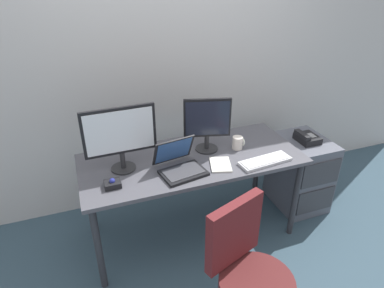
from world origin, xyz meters
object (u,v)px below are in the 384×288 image
(paper_notepad, at_px, (220,165))
(laptop, at_px, (180,164))
(desk_phone, at_px, (307,138))
(monitor_main, at_px, (120,135))
(office_chair, at_px, (248,282))
(file_cabinet, at_px, (300,173))
(monitor_side, at_px, (207,122))
(keyboard, at_px, (265,161))
(coffee_mug, at_px, (238,143))
(trackball_mouse, at_px, (113,184))

(paper_notepad, bearing_deg, laptop, 172.94)
(desk_phone, distance_m, monitor_main, 1.64)
(desk_phone, relative_size, office_chair, 0.22)
(office_chair, xyz_separation_m, paper_notepad, (0.15, 0.76, 0.35))
(laptop, bearing_deg, file_cabinet, 8.09)
(desk_phone, bearing_deg, laptop, -172.61)
(office_chair, bearing_deg, monitor_side, 81.85)
(keyboard, xyz_separation_m, laptop, (-0.64, 0.12, 0.04))
(monitor_main, distance_m, coffee_mug, 0.95)
(monitor_side, xyz_separation_m, paper_notepad, (0.01, -0.26, -0.24))
(trackball_mouse, bearing_deg, paper_notepad, -0.24)
(monitor_main, xyz_separation_m, keyboard, (1.01, -0.28, -0.27))
(file_cabinet, distance_m, keyboard, 0.79)
(keyboard, bearing_deg, file_cabinet, 26.09)
(monitor_side, height_order, paper_notepad, monitor_side)
(monitor_main, relative_size, trackball_mouse, 4.65)
(trackball_mouse, distance_m, paper_notepad, 0.79)
(monitor_main, bearing_deg, monitor_side, 4.94)
(coffee_mug, bearing_deg, monitor_side, 163.75)
(desk_phone, distance_m, laptop, 1.24)
(monitor_side, height_order, trackball_mouse, monitor_side)
(coffee_mug, bearing_deg, trackball_mouse, -169.81)
(monitor_side, distance_m, coffee_mug, 0.31)
(office_chair, bearing_deg, desk_phone, 41.62)
(coffee_mug, bearing_deg, keyboard, -70.45)
(file_cabinet, height_order, monitor_main, monitor_main)
(monitor_side, bearing_deg, laptop, -143.72)
(trackball_mouse, bearing_deg, coffee_mug, 10.19)
(office_chair, height_order, monitor_main, monitor_main)
(office_chair, relative_size, coffee_mug, 8.90)
(file_cabinet, relative_size, office_chair, 0.74)
(file_cabinet, height_order, trackball_mouse, trackball_mouse)
(desk_phone, bearing_deg, file_cabinet, 63.22)
(office_chair, height_order, trackball_mouse, office_chair)
(file_cabinet, bearing_deg, monitor_main, -179.51)
(monitor_side, bearing_deg, coffee_mug, -16.25)
(laptop, height_order, coffee_mug, laptop)
(file_cabinet, relative_size, desk_phone, 3.41)
(keyboard, xyz_separation_m, paper_notepad, (-0.33, 0.08, -0.01))
(monitor_side, relative_size, laptop, 1.21)
(desk_phone, xyz_separation_m, office_chair, (-1.07, -0.95, -0.31))
(monitor_main, relative_size, paper_notepad, 2.46)
(laptop, xyz_separation_m, coffee_mug, (0.54, 0.15, -0.00))
(office_chair, distance_m, paper_notepad, 0.85)
(trackball_mouse, relative_size, coffee_mug, 1.07)
(keyboard, bearing_deg, trackball_mouse, 175.74)
(office_chair, xyz_separation_m, coffee_mug, (0.39, 0.95, 0.39))
(monitor_side, distance_m, paper_notepad, 0.35)
(desk_phone, distance_m, keyboard, 0.66)
(file_cabinet, distance_m, monitor_main, 1.76)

